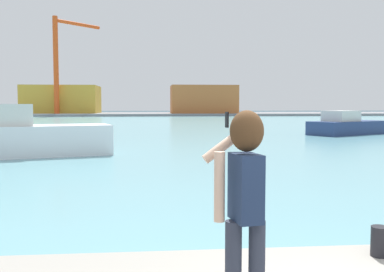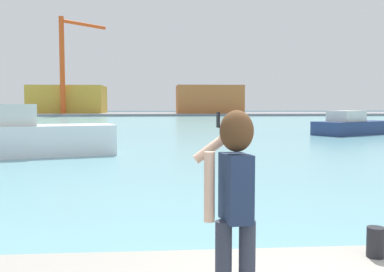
{
  "view_description": "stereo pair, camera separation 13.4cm",
  "coord_description": "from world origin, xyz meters",
  "px_view_note": "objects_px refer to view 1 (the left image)",
  "views": [
    {
      "loc": [
        -1.68,
        -3.24,
        2.32
      ],
      "look_at": [
        -0.82,
        6.08,
        1.64
      ],
      "focal_mm": 40.94,
      "sensor_mm": 36.0,
      "label": 1
    },
    {
      "loc": [
        -1.55,
        -3.25,
        2.32
      ],
      "look_at": [
        -0.82,
        6.08,
        1.64
      ],
      "focal_mm": 40.94,
      "sensor_mm": 36.0,
      "label": 2
    }
  ],
  "objects_px": {
    "boat_moored": "(21,137)",
    "boat_moored_2": "(346,126)",
    "warehouse_right": "(203,99)",
    "port_crane": "(61,56)",
    "warehouse_left": "(62,99)",
    "harbor_bollard": "(380,241)",
    "person_photographer": "(244,192)"
  },
  "relations": [
    {
      "from": "person_photographer",
      "to": "harbor_bollard",
      "type": "distance_m",
      "value": 2.47
    },
    {
      "from": "warehouse_right",
      "to": "person_photographer",
      "type": "bearing_deg",
      "value": -96.53
    },
    {
      "from": "boat_moored",
      "to": "port_crane",
      "type": "bearing_deg",
      "value": 83.61
    },
    {
      "from": "person_photographer",
      "to": "port_crane",
      "type": "distance_m",
      "value": 88.96
    },
    {
      "from": "boat_moored_2",
      "to": "warehouse_right",
      "type": "height_order",
      "value": "warehouse_right"
    },
    {
      "from": "person_photographer",
      "to": "boat_moored_2",
      "type": "xyz_separation_m",
      "value": [
        14.16,
        28.85,
        -0.91
      ]
    },
    {
      "from": "boat_moored_2",
      "to": "warehouse_left",
      "type": "height_order",
      "value": "warehouse_left"
    },
    {
      "from": "person_photographer",
      "to": "boat_moored",
      "type": "xyz_separation_m",
      "value": [
        -6.56,
        16.42,
        -0.71
      ]
    },
    {
      "from": "boat_moored",
      "to": "warehouse_right",
      "type": "relative_size",
      "value": 0.57
    },
    {
      "from": "boat_moored",
      "to": "boat_moored_2",
      "type": "relative_size",
      "value": 1.13
    },
    {
      "from": "harbor_bollard",
      "to": "warehouse_right",
      "type": "bearing_deg",
      "value": 84.6
    },
    {
      "from": "warehouse_left",
      "to": "boat_moored",
      "type": "bearing_deg",
      "value": -80.11
    },
    {
      "from": "boat_moored_2",
      "to": "boat_moored",
      "type": "bearing_deg",
      "value": -177.32
    },
    {
      "from": "harbor_bollard",
      "to": "boat_moored_2",
      "type": "bearing_deg",
      "value": 66.02
    },
    {
      "from": "boat_moored",
      "to": "boat_moored_2",
      "type": "distance_m",
      "value": 24.16
    },
    {
      "from": "boat_moored",
      "to": "warehouse_right",
      "type": "bearing_deg",
      "value": 60.77
    },
    {
      "from": "harbor_bollard",
      "to": "warehouse_left",
      "type": "height_order",
      "value": "warehouse_left"
    },
    {
      "from": "person_photographer",
      "to": "harbor_bollard",
      "type": "relative_size",
      "value": 4.92
    },
    {
      "from": "warehouse_left",
      "to": "port_crane",
      "type": "distance_m",
      "value": 10.46
    },
    {
      "from": "boat_moored",
      "to": "port_crane",
      "type": "height_order",
      "value": "port_crane"
    },
    {
      "from": "person_photographer",
      "to": "warehouse_right",
      "type": "relative_size",
      "value": 0.13
    },
    {
      "from": "port_crane",
      "to": "warehouse_left",
      "type": "bearing_deg",
      "value": 100.58
    },
    {
      "from": "boat_moored_2",
      "to": "port_crane",
      "type": "height_order",
      "value": "port_crane"
    },
    {
      "from": "boat_moored",
      "to": "warehouse_right",
      "type": "distance_m",
      "value": 74.47
    },
    {
      "from": "person_photographer",
      "to": "boat_moored",
      "type": "relative_size",
      "value": 0.22
    },
    {
      "from": "person_photographer",
      "to": "harbor_bollard",
      "type": "bearing_deg",
      "value": -65.16
    },
    {
      "from": "harbor_bollard",
      "to": "port_crane",
      "type": "bearing_deg",
      "value": 103.6
    },
    {
      "from": "boat_moored_2",
      "to": "port_crane",
      "type": "xyz_separation_m",
      "value": [
        -32.84,
        57.51,
        11.29
      ]
    },
    {
      "from": "harbor_bollard",
      "to": "warehouse_left",
      "type": "xyz_separation_m",
      "value": [
        -21.69,
        90.97,
        2.7
      ]
    },
    {
      "from": "warehouse_right",
      "to": "port_crane",
      "type": "relative_size",
      "value": 0.72
    },
    {
      "from": "boat_moored",
      "to": "boat_moored_2",
      "type": "xyz_separation_m",
      "value": [
        20.72,
        12.43,
        -0.19
      ]
    },
    {
      "from": "person_photographer",
      "to": "harbor_bollard",
      "type": "xyz_separation_m",
      "value": [
        1.91,
        1.3,
        -0.89
      ]
    }
  ]
}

